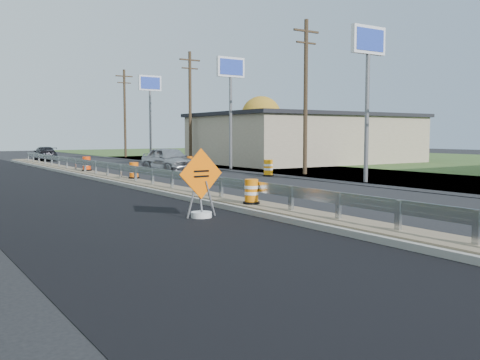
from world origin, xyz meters
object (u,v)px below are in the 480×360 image
barrel_median_mid (134,171)px  car_silver (169,160)px  barrel_shoulder_mid (190,162)px  caution_sign (201,200)px  car_dark_far (44,154)px  barrel_median_near (251,192)px  barrel_shoulder_near (268,168)px  barrel_median_far (87,164)px

barrel_median_mid → car_silver: 7.37m
barrel_shoulder_mid → caution_sign: bearing=-117.1°
barrel_shoulder_mid → car_dark_far: 17.62m
barrel_median_near → car_silver: car_silver is taller
caution_sign → car_silver: (7.43, 17.61, 0.32)m
caution_sign → barrel_shoulder_near: 16.11m
barrel_median_mid → barrel_median_near: bearing=-93.3°
barrel_median_near → barrel_shoulder_mid: bearing=66.9°
barrel_median_far → car_dark_far: (2.06, 19.58, 0.01)m
barrel_median_far → barrel_shoulder_near: 11.24m
caution_sign → barrel_median_far: size_ratio=2.35×
caution_sign → barrel_median_near: (2.07, 0.39, 0.09)m
barrel_median_far → car_dark_far: 19.69m
barrel_shoulder_mid → car_dark_far: (-6.91, 16.21, 0.27)m
barrel_shoulder_near → car_dark_far: 27.63m
barrel_shoulder_mid → car_dark_far: car_dark_far is taller
car_silver → barrel_median_far: bearing=161.7°
barrel_shoulder_mid → barrel_median_far: bearing=-159.4°
car_silver → car_dark_far: (-2.88, 20.96, -0.18)m
barrel_median_far → barrel_shoulder_near: barrel_median_far is taller
barrel_median_mid → car_silver: bearing=50.4°
barrel_median_mid → barrel_shoulder_mid: bearing=50.0°
barrel_median_near → car_dark_far: size_ratio=0.18×
caution_sign → barrel_median_near: caution_sign is taller
barrel_median_mid → barrel_shoulder_near: (8.33, -0.22, -0.15)m
car_silver → caution_sign: bearing=-115.5°
caution_sign → barrel_median_near: size_ratio=2.58×
barrel_median_far → car_silver: 5.13m
car_silver → car_dark_far: car_silver is taller
barrel_median_mid → barrel_shoulder_near: 8.33m
barrel_median_near → barrel_shoulder_near: bearing=51.6°
barrel_median_near → barrel_median_far: size_ratio=0.91×
barrel_median_far → caution_sign: bearing=-97.5°
barrel_shoulder_near → car_silver: car_silver is taller
barrel_median_far → car_silver: size_ratio=0.18×
barrel_median_far → car_dark_far: bearing=84.0°
caution_sign → barrel_median_far: 19.15m
barrel_shoulder_near → car_dark_far: (-6.50, 26.85, 0.19)m
barrel_shoulder_near → barrel_shoulder_mid: (0.41, 10.64, -0.08)m
barrel_median_near → car_silver: size_ratio=0.16×
caution_sign → car_silver: bearing=61.6°
barrel_shoulder_near → barrel_shoulder_mid: 10.65m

